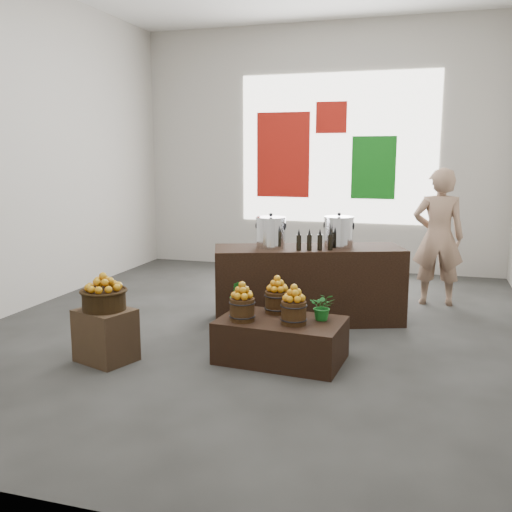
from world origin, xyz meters
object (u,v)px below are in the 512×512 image
(counter, at_px, (308,285))
(stock_pot_left, at_px, (271,233))
(shopper, at_px, (438,237))
(crate, at_px, (106,335))
(stock_pot_center, at_px, (339,233))
(display_table, at_px, (281,340))
(wicker_basket, at_px, (104,300))

(counter, height_order, stock_pot_left, stock_pot_left)
(shopper, bearing_deg, counter, 35.90)
(crate, xyz_separation_m, stock_pot_center, (1.87, 1.93, 0.79))
(crate, bearing_deg, stock_pot_center, 45.87)
(stock_pot_left, bearing_deg, display_table, -70.19)
(counter, xyz_separation_m, shopper, (1.42, 1.23, 0.44))
(wicker_basket, relative_size, shopper, 0.23)
(wicker_basket, height_order, display_table, wicker_basket)
(wicker_basket, bearing_deg, stock_pot_left, 55.46)
(counter, xyz_separation_m, stock_pot_center, (0.32, 0.12, 0.60))
(stock_pot_left, xyz_separation_m, shopper, (1.83, 1.38, -0.16))
(crate, height_order, stock_pot_center, stock_pot_center)
(stock_pot_center, distance_m, shopper, 1.58)
(counter, distance_m, stock_pot_center, 0.69)
(counter, bearing_deg, wicker_basket, -150.80)
(crate, distance_m, counter, 2.39)
(wicker_basket, xyz_separation_m, shopper, (2.97, 3.04, 0.29))
(display_table, bearing_deg, shopper, 65.66)
(stock_pot_left, distance_m, shopper, 2.30)
(crate, bearing_deg, stock_pot_left, 55.46)
(crate, bearing_deg, counter, 49.40)
(display_table, relative_size, counter, 0.54)
(crate, relative_size, shopper, 0.28)
(display_table, bearing_deg, counter, 95.08)
(wicker_basket, height_order, shopper, shopper)
(crate, relative_size, display_table, 0.43)
(shopper, bearing_deg, stock_pot_left, 32.05)
(crate, height_order, display_table, crate)
(display_table, height_order, stock_pot_center, stock_pot_center)
(display_table, height_order, shopper, shopper)
(stock_pot_left, xyz_separation_m, stock_pot_center, (0.73, 0.27, 0.00))
(wicker_basket, distance_m, shopper, 4.26)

